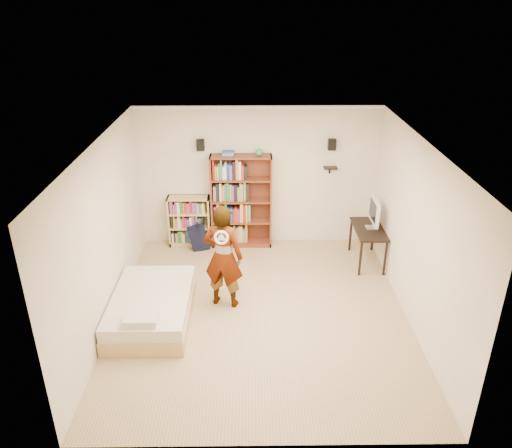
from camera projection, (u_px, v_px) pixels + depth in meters
The scene contains 14 objects.
ground at pixel (260, 313), 7.75m from camera, with size 4.50×5.00×0.01m, color tan.
room_shell at pixel (261, 209), 7.01m from camera, with size 4.52×5.02×2.71m.
crown_molding at pixel (261, 146), 6.62m from camera, with size 4.50×5.00×0.06m.
speaker_left at pixel (200, 145), 9.07m from camera, with size 0.14×0.12×0.20m, color black.
speaker_right at pixel (332, 145), 9.09m from camera, with size 0.14×0.12×0.20m, color black.
wall_shelf at pixel (330, 168), 9.29m from camera, with size 0.25×0.16×0.03m, color black.
tall_bookshelf at pixel (241, 202), 9.48m from camera, with size 1.15×0.33×1.81m, color brown, non-canonical shape.
low_bookshelf at pixel (189, 221), 9.66m from camera, with size 0.80×0.30×1.00m, color tan, non-canonical shape.
computer_desk at pixel (367, 245), 9.07m from camera, with size 0.51×1.01×0.69m, color black, non-canonical shape.
imac at pixel (373, 214), 8.82m from camera, with size 0.11×0.55×0.55m, color silver, non-canonical shape.
daybed at pixel (151, 304), 7.51m from camera, with size 1.17×1.80×0.53m, color silver, non-canonical shape.
person at pixel (223, 257), 7.64m from camera, with size 0.62×0.41×1.70m, color black.
wii_wheel at pixel (221, 238), 7.15m from camera, with size 0.21×0.21×0.04m, color silver.
navy_bag at pixel (199, 237), 9.57m from camera, with size 0.37×0.24×0.51m, color black, non-canonical shape.
Camera 1 is at (-0.15, -6.43, 4.54)m, focal length 35.00 mm.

